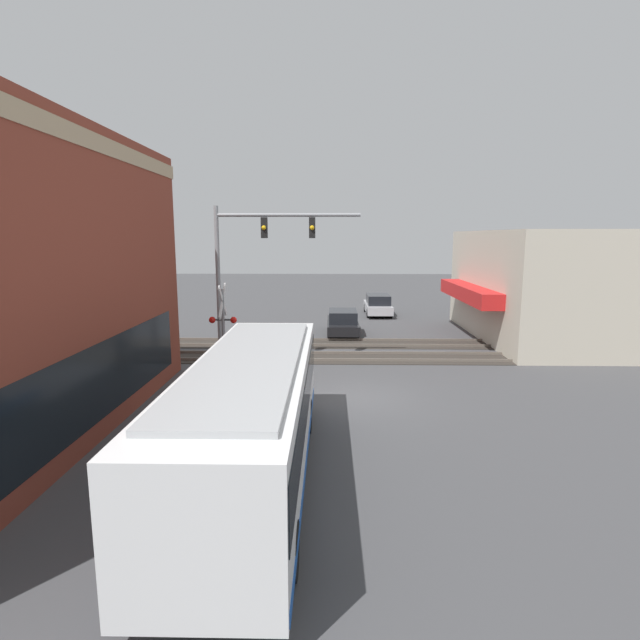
{
  "coord_description": "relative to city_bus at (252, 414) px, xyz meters",
  "views": [
    {
      "loc": [
        -17.32,
        0.99,
        5.77
      ],
      "look_at": [
        5.35,
        1.42,
        1.95
      ],
      "focal_mm": 28.0,
      "sensor_mm": 36.0,
      "label": 1
    }
  ],
  "objects": [
    {
      "name": "ground_plane",
      "position": [
        6.25,
        -2.8,
        -1.68
      ],
      "size": [
        120.0,
        120.0,
        0.0
      ],
      "primitive_type": "plane",
      "color": "#424244"
    },
    {
      "name": "shop_building",
      "position": [
        17.35,
        -14.06,
        1.36
      ],
      "size": [
        12.82,
        8.79,
        6.09
      ],
      "color": "beige",
      "rests_on": "ground"
    },
    {
      "name": "city_bus",
      "position": [
        0.0,
        0.0,
        0.0
      ],
      "size": [
        10.4,
        2.59,
        3.04
      ],
      "color": "white",
      "rests_on": "ground"
    },
    {
      "name": "traffic_signal_gantry",
      "position": [
        11.11,
        1.49,
        3.39
      ],
      "size": [
        0.42,
        6.42,
        7.09
      ],
      "color": "gray",
      "rests_on": "ground"
    },
    {
      "name": "crossing_signal",
      "position": [
        9.52,
        2.67,
        0.62
      ],
      "size": [
        1.41,
        1.18,
        3.81
      ],
      "color": "gray",
      "rests_on": "ground"
    },
    {
      "name": "rail_track_near",
      "position": [
        12.25,
        -2.8,
        -1.65
      ],
      "size": [
        2.6,
        60.0,
        0.15
      ],
      "color": "#332D28",
      "rests_on": "ground"
    },
    {
      "name": "rail_track_far",
      "position": [
        15.45,
        -2.8,
        -1.65
      ],
      "size": [
        2.6,
        60.0,
        0.15
      ],
      "color": "#332D28",
      "rests_on": "ground"
    },
    {
      "name": "parked_car_black",
      "position": [
        18.05,
        -2.6,
        -1.0
      ],
      "size": [
        4.37,
        1.82,
        1.47
      ],
      "color": "black",
      "rests_on": "ground"
    },
    {
      "name": "parked_car_silver",
      "position": [
        25.58,
        -5.4,
        -0.97
      ],
      "size": [
        4.65,
        1.82,
        1.53
      ],
      "color": "#B7B7BC",
      "rests_on": "ground"
    },
    {
      "name": "pedestrian_at_crossing",
      "position": [
        9.51,
        2.25,
        -0.79
      ],
      "size": [
        0.34,
        0.34,
        1.74
      ],
      "color": "#473828",
      "rests_on": "ground"
    }
  ]
}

